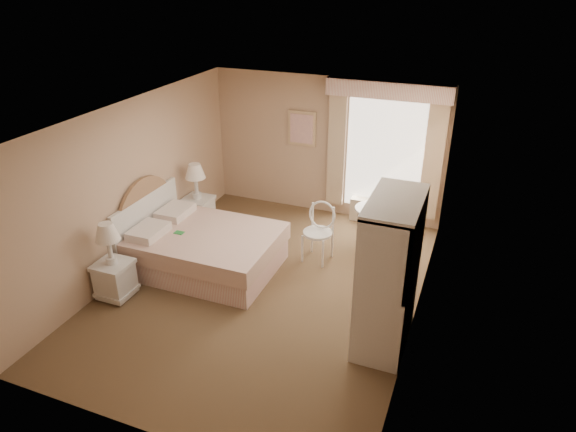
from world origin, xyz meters
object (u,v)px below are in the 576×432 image
at_px(round_table, 373,220).
at_px(armoire, 388,285).
at_px(nightstand_near, 113,270).
at_px(nightstand_far, 198,204).
at_px(bed, 201,247).
at_px(cafe_chair, 320,227).

bearing_deg(round_table, armoire, -73.48).
height_order(nightstand_near, nightstand_far, nightstand_far).
bearing_deg(armoire, bed, 167.48).
distance_m(nightstand_far, armoire, 4.08).
bearing_deg(nightstand_far, bed, -57.81).
relative_size(round_table, cafe_chair, 0.69).
bearing_deg(round_table, cafe_chair, -131.77).
relative_size(round_table, armoire, 0.34).
xyz_separation_m(cafe_chair, armoire, (1.36, -1.56, 0.24)).
distance_m(nightstand_far, cafe_chair, 2.31).
xyz_separation_m(bed, round_table, (2.25, 1.66, 0.09)).
height_order(nightstand_far, round_table, nightstand_far).
xyz_separation_m(bed, cafe_chair, (1.58, 0.91, 0.20)).
distance_m(nightstand_far, round_table, 3.01).
relative_size(nightstand_far, armoire, 0.61).
xyz_separation_m(round_table, cafe_chair, (-0.67, -0.76, 0.11)).
distance_m(round_table, armoire, 2.44).
height_order(bed, cafe_chair, bed).
bearing_deg(nightstand_far, round_table, 9.98).
relative_size(nightstand_far, cafe_chair, 1.23).
height_order(bed, armoire, armoire).
height_order(nightstand_far, cafe_chair, nightstand_far).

